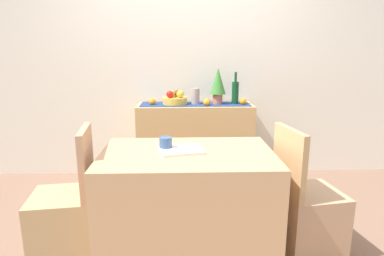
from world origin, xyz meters
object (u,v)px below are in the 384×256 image
object	(u,v)px
fruit_bowl	(175,101)
wine_bottle	(235,92)
coffee_cup	(166,144)
chair_near_window	(66,220)
open_book	(181,150)
ceramic_vase	(196,96)
chair_by_corner	(307,216)
potted_plant	(218,83)
sideboard_console	(195,143)
dining_table	(187,204)

from	to	relation	value
fruit_bowl	wine_bottle	distance (m)	0.64
coffee_cup	chair_near_window	size ratio (longest dim) A/B	0.10
fruit_bowl	open_book	distance (m)	1.35
ceramic_vase	chair_by_corner	world-z (taller)	ceramic_vase
open_book	chair_by_corner	world-z (taller)	chair_by_corner
potted_plant	chair_near_window	distance (m)	1.96
coffee_cup	chair_by_corner	size ratio (longest dim) A/B	0.10
sideboard_console	potted_plant	world-z (taller)	potted_plant
dining_table	ceramic_vase	bearing A→B (deg)	85.24
fruit_bowl	coffee_cup	distance (m)	1.30
coffee_cup	ceramic_vase	bearing A→B (deg)	78.83
ceramic_vase	chair_by_corner	size ratio (longest dim) A/B	0.19
sideboard_console	chair_near_window	xyz separation A→B (m)	(-0.94, -1.35, -0.15)
sideboard_console	fruit_bowl	xyz separation A→B (m)	(-0.21, 0.00, 0.46)
sideboard_console	fruit_bowl	bearing A→B (deg)	180.00
sideboard_console	dining_table	distance (m)	1.36
chair_by_corner	chair_near_window	bearing A→B (deg)	179.84
wine_bottle	coffee_cup	bearing A→B (deg)	-117.34
sideboard_console	potted_plant	distance (m)	0.68
coffee_cup	chair_near_window	world-z (taller)	chair_near_window
sideboard_console	fruit_bowl	world-z (taller)	fruit_bowl
fruit_bowl	wine_bottle	xyz separation A→B (m)	(0.63, -0.00, 0.09)
potted_plant	coffee_cup	bearing A→B (deg)	-110.60
sideboard_console	fruit_bowl	size ratio (longest dim) A/B	4.70
ceramic_vase	dining_table	xyz separation A→B (m)	(-0.11, -1.36, -0.55)
sideboard_console	wine_bottle	distance (m)	0.69
open_book	chair_near_window	size ratio (longest dim) A/B	0.31
fruit_bowl	open_book	world-z (taller)	fruit_bowl
coffee_cup	fruit_bowl	bearing A→B (deg)	88.12
dining_table	coffee_cup	distance (m)	0.44
potted_plant	open_book	size ratio (longest dim) A/B	1.35
potted_plant	dining_table	xyz separation A→B (m)	(-0.34, -1.36, -0.69)
potted_plant	fruit_bowl	bearing A→B (deg)	180.00
wine_bottle	chair_by_corner	size ratio (longest dim) A/B	0.37
potted_plant	coffee_cup	distance (m)	1.41
wine_bottle	coffee_cup	xyz separation A→B (m)	(-0.67, -1.30, -0.18)
coffee_cup	chair_near_window	bearing A→B (deg)	-175.46
sideboard_console	potted_plant	bearing A→B (deg)	0.00
wine_bottle	potted_plant	world-z (taller)	potted_plant
ceramic_vase	fruit_bowl	bearing A→B (deg)	180.00
wine_bottle	dining_table	world-z (taller)	wine_bottle
potted_plant	dining_table	distance (m)	1.56
wine_bottle	dining_table	distance (m)	1.57
sideboard_console	chair_by_corner	world-z (taller)	chair_by_corner
potted_plant	open_book	bearing A→B (deg)	-105.96
fruit_bowl	coffee_cup	bearing A→B (deg)	-91.88
ceramic_vase	potted_plant	xyz separation A→B (m)	(0.23, 0.00, 0.13)
chair_by_corner	ceramic_vase	bearing A→B (deg)	117.90
wine_bottle	open_book	size ratio (longest dim) A/B	1.19
wine_bottle	chair_near_window	world-z (taller)	wine_bottle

